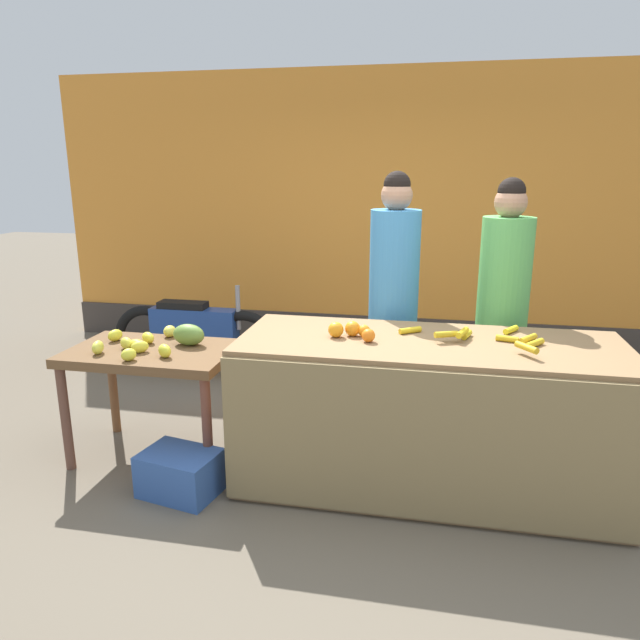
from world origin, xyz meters
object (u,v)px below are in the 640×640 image
vendor_woman_blue_shirt (393,307)px  produce_crate (180,473)px  parked_motorcycle (195,335)px  produce_sack (298,386)px  vendor_woman_green_shirt (502,314)px

vendor_woman_blue_shirt → produce_crate: 1.77m
vendor_woman_blue_shirt → produce_crate: vendor_woman_blue_shirt is taller
parked_motorcycle → produce_sack: bearing=-31.0°
vendor_woman_green_shirt → produce_sack: (-1.45, 0.09, -0.67)m
produce_crate → produce_sack: size_ratio=0.89×
produce_crate → vendor_woman_blue_shirt: bearing=43.4°
parked_motorcycle → produce_crate: bearing=-69.5°
vendor_woman_green_shirt → parked_motorcycle: size_ratio=1.14×
produce_sack → parked_motorcycle: bearing=149.0°
vendor_woman_blue_shirt → parked_motorcycle: 2.09m
vendor_woman_green_shirt → parked_motorcycle: bearing=163.3°
parked_motorcycle → vendor_woman_green_shirt: bearing=-16.7°
vendor_woman_blue_shirt → parked_motorcycle: vendor_woman_blue_shirt is taller
vendor_woman_blue_shirt → produce_sack: vendor_woman_blue_shirt is taller
vendor_woman_green_shirt → produce_sack: size_ratio=3.69×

